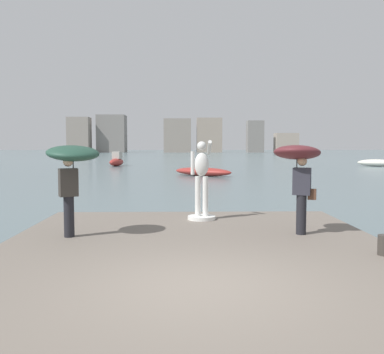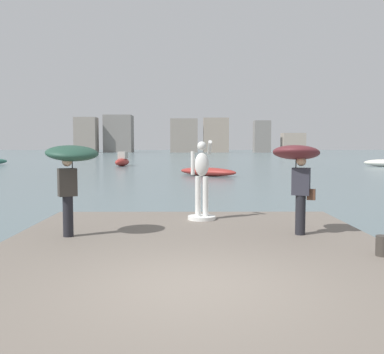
# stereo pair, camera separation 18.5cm
# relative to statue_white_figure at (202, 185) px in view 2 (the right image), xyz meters

# --- Properties ---
(ground_plane) EXTENTS (400.00, 400.00, 0.00)m
(ground_plane) POSITION_rel_statue_white_figure_xyz_m (-0.26, 34.45, -1.31)
(ground_plane) COLOR slate
(pier) EXTENTS (7.84, 9.91, 0.40)m
(pier) POSITION_rel_statue_white_figure_xyz_m (-0.26, -3.60, -1.11)
(pier) COLOR #70665B
(pier) RESTS_ON ground
(statue_white_figure) EXTENTS (0.74, 0.93, 2.11)m
(statue_white_figure) POSITION_rel_statue_white_figure_xyz_m (0.00, 0.00, 0.00)
(statue_white_figure) COLOR white
(statue_white_figure) RESTS_ON pier
(onlooker_left) EXTENTS (1.53, 1.54, 2.03)m
(onlooker_left) POSITION_rel_statue_white_figure_xyz_m (-2.88, -2.13, 0.70)
(onlooker_left) COLOR black
(onlooker_left) RESTS_ON pier
(onlooker_right) EXTENTS (1.34, 1.36, 2.03)m
(onlooker_right) POSITION_rel_statue_white_figure_xyz_m (2.06, -1.97, 0.67)
(onlooker_right) COLOR black
(onlooker_right) RESTS_ON pier
(mooring_bollard) EXTENTS (0.25, 0.25, 0.36)m
(mooring_bollard) POSITION_rel_statue_white_figure_xyz_m (3.13, -3.93, -0.73)
(mooring_bollard) COLOR #38332D
(mooring_bollard) RESTS_ON pier
(boat_mid) EXTENTS (4.25, 3.36, 0.80)m
(boat_mid) POSITION_rel_statue_white_figure_xyz_m (21.69, 38.19, -0.91)
(boat_mid) COLOR silver
(boat_mid) RESTS_ON ground
(boat_leftward) EXTENTS (1.83, 3.54, 1.66)m
(boat_leftward) POSITION_rel_statue_white_figure_xyz_m (-8.08, 39.39, -0.72)
(boat_leftward) COLOR #9E2D28
(boat_leftward) RESTS_ON ground
(boat_rightward) EXTENTS (5.06, 4.58, 0.65)m
(boat_rightward) POSITION_rel_statue_white_figure_xyz_m (1.09, 22.81, -0.99)
(boat_rightward) COLOR #9E2D28
(boat_rightward) RESTS_ON ground
(distant_skyline) EXTENTS (78.44, 11.42, 12.85)m
(distant_skyline) POSITION_rel_statue_white_figure_xyz_m (-7.76, 141.27, 4.47)
(distant_skyline) COLOR gray
(distant_skyline) RESTS_ON ground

